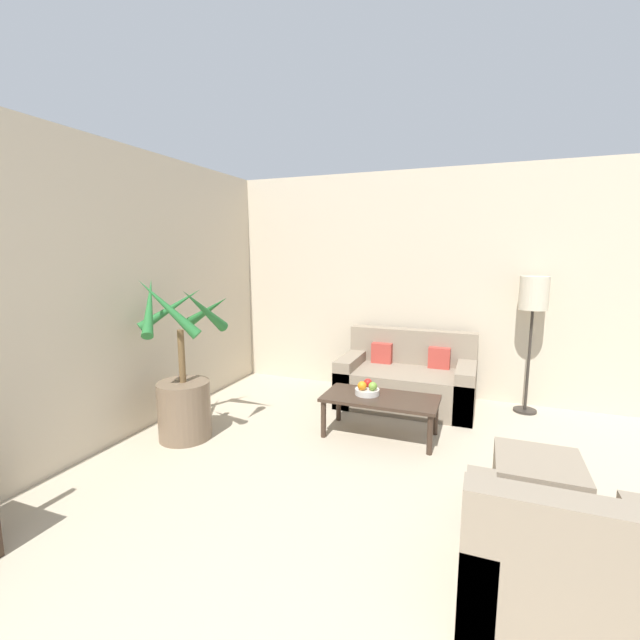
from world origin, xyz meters
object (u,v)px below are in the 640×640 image
ottoman (537,488)px  coffee_table (380,402)px  apple_red (368,383)px  orange_fruit (362,386)px  potted_palm (184,389)px  apple_green (373,386)px  floor_lamp (533,301)px  sofa_loveseat (407,381)px  armchair (563,571)px  fruit_bowl (367,392)px

ottoman → coffee_table: bearing=145.2°
apple_red → coffee_table: bearing=-30.6°
coffee_table → orange_fruit: (-0.17, -0.03, 0.15)m
potted_palm → apple_red: potted_palm is taller
apple_red → ottoman: 1.72m
potted_palm → apple_green: (1.63, 0.70, 0.01)m
floor_lamp → apple_green: 2.00m
sofa_loveseat → apple_green: sofa_loveseat is taller
sofa_loveseat → orange_fruit: (-0.26, -0.99, 0.21)m
ottoman → orange_fruit: bearing=149.5°
potted_palm → apple_red: (1.56, 0.79, 0.01)m
potted_palm → armchair: 3.16m
coffee_table → ottoman: bearing=-34.8°
floor_lamp → ottoman: 2.31m
coffee_table → sofa_loveseat: bearing=85.0°
coffee_table → ottoman: size_ratio=1.95×
sofa_loveseat → floor_lamp: size_ratio=1.00×
fruit_bowl → apple_green: bearing=-23.4°
apple_red → floor_lamp: bearing=36.5°
potted_palm → floor_lamp: bearing=31.9°
potted_palm → fruit_bowl: bearing=24.9°
coffee_table → apple_red: 0.22m
orange_fruit → ottoman: orange_fruit is taller
orange_fruit → armchair: bearing=-49.3°
apple_green → orange_fruit: 0.10m
apple_red → ottoman: bearing=-34.4°
orange_fruit → armchair: size_ratio=0.09×
floor_lamp → ottoman: bearing=-92.5°
coffee_table → fruit_bowl: fruit_bowl is taller
fruit_bowl → sofa_loveseat: bearing=76.7°
potted_palm → sofa_loveseat: (1.79, 1.66, -0.20)m
apple_green → armchair: (1.36, -1.72, -0.23)m
potted_palm → fruit_bowl: 1.73m
fruit_bowl → apple_green: 0.10m
floor_lamp → ottoman: size_ratio=2.71×
potted_palm → orange_fruit: potted_palm is taller
fruit_bowl → apple_red: size_ratio=2.85×
armchair → ottoman: (-0.03, 0.85, -0.05)m
coffee_table → apple_red: (-0.15, 0.09, 0.14)m
potted_palm → apple_green: potted_palm is taller
coffee_table → orange_fruit: 0.23m
ottoman → sofa_loveseat: bearing=122.7°
orange_fruit → apple_red: bearing=77.8°
sofa_loveseat → apple_red: 0.92m
fruit_bowl → potted_palm: bearing=-155.1°
armchair → orange_fruit: bearing=130.7°
floor_lamp → ottoman: floor_lamp is taller
orange_fruit → ottoman: 1.68m
fruit_bowl → armchair: size_ratio=0.26×
sofa_loveseat → armchair: 2.93m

